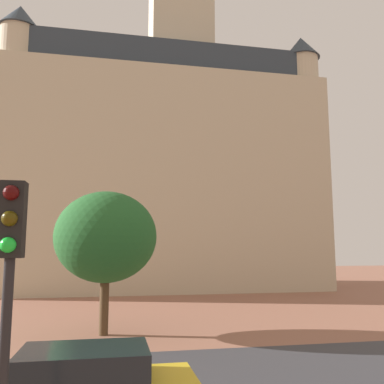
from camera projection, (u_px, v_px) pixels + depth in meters
The scene contains 4 objects.
ground_plane at pixel (194, 365), 11.96m from camera, with size 120.00×120.00×0.00m, color #93604C.
landmark_building at pixel (165, 159), 36.67m from camera, with size 26.80×11.86×38.74m.
traffic_light_pole at pixel (8, 288), 4.66m from camera, with size 0.28×0.34×4.20m.
tree_curb_far at pixel (106, 237), 16.54m from camera, with size 4.12×4.12×5.72m.
Camera 1 is at (-2.44, -2.31, 3.41)m, focal length 37.97 mm.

